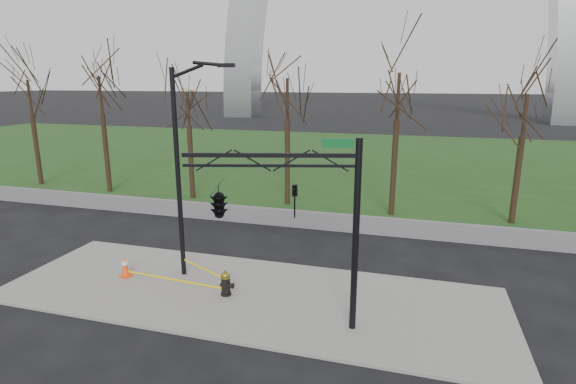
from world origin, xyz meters
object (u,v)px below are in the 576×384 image
(fire_hydrant, at_px, (226,284))
(traffic_signal_mast, at_px, (245,201))
(street_light, at_px, (183,159))
(traffic_cone, at_px, (125,267))

(fire_hydrant, xyz_separation_m, traffic_signal_mast, (1.51, -1.76, 3.62))
(fire_hydrant, distance_m, traffic_signal_mast, 4.29)
(street_light, bearing_deg, traffic_signal_mast, -47.37)
(traffic_cone, distance_m, traffic_signal_mast, 7.26)
(street_light, xyz_separation_m, traffic_signal_mast, (3.63, -2.98, -0.55))
(traffic_signal_mast, bearing_deg, fire_hydrant, 115.76)
(fire_hydrant, bearing_deg, street_light, 154.58)
(fire_hydrant, relative_size, traffic_cone, 1.18)
(traffic_cone, distance_m, street_light, 4.86)
(traffic_signal_mast, bearing_deg, street_light, 125.68)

